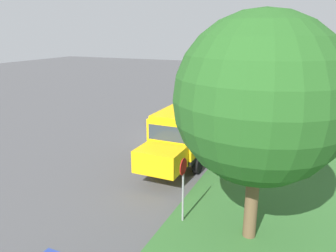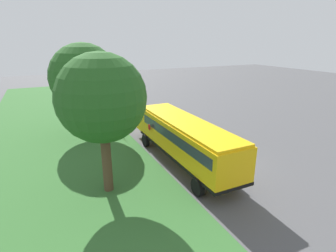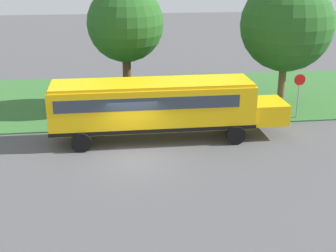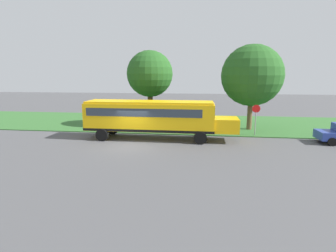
# 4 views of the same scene
# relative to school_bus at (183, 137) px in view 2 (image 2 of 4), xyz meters

# --- Properties ---
(ground_plane) EXTENTS (120.00, 120.00, 0.00)m
(ground_plane) POSITION_rel_school_bus_xyz_m (2.35, -1.39, -1.92)
(ground_plane) COLOR #4C4C4F
(grass_verge) EXTENTS (12.00, 80.00, 0.08)m
(grass_verge) POSITION_rel_school_bus_xyz_m (-7.65, -1.39, -1.88)
(grass_verge) COLOR #33662D
(grass_verge) RESTS_ON ground
(school_bus) EXTENTS (2.85, 12.42, 3.16)m
(school_bus) POSITION_rel_school_bus_xyz_m (0.00, 0.00, 0.00)
(school_bus) COLOR yellow
(school_bus) RESTS_ON ground
(car_blue_nearest) EXTENTS (2.02, 4.40, 1.56)m
(car_blue_nearest) POSITION_rel_school_bus_xyz_m (-0.45, 15.29, -1.05)
(car_blue_nearest) COLOR #283D93
(car_blue_nearest) RESTS_ON ground
(oak_tree_beside_bus) EXTENTS (4.66, 4.66, 7.72)m
(oak_tree_beside_bus) POSITION_rel_school_bus_xyz_m (-5.43, -1.28, 3.37)
(oak_tree_beside_bus) COLOR #4C3826
(oak_tree_beside_bus) RESTS_ON ground
(oak_tree_roadside_mid) EXTENTS (5.74, 5.74, 8.09)m
(oak_tree_roadside_mid) POSITION_rel_school_bus_xyz_m (-4.75, 8.53, 3.39)
(oak_tree_roadside_mid) COLOR brown
(oak_tree_roadside_mid) RESTS_ON ground
(stop_sign) EXTENTS (0.08, 0.68, 2.74)m
(stop_sign) POSITION_rel_school_bus_xyz_m (-2.25, 8.61, -0.19)
(stop_sign) COLOR gray
(stop_sign) RESTS_ON ground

